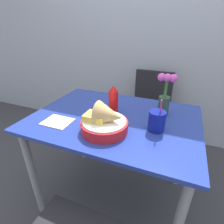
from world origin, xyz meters
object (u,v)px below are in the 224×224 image
food_basket (106,121)px  drink_cup (157,121)px  chair_far_window (150,105)px  flower_vase (165,96)px  ketchup_bottle (113,100)px

food_basket → drink_cup: size_ratio=1.33×
chair_far_window → drink_cup: (0.18, -0.87, 0.29)m
chair_far_window → flower_vase: flower_vase is taller
ketchup_bottle → chair_far_window: bearing=79.9°
ketchup_bottle → drink_cup: drink_cup is taller
food_basket → ketchup_bottle: (-0.05, 0.23, 0.03)m
drink_cup → flower_vase: bearing=87.4°
chair_far_window → ketchup_bottle: 0.84m
food_basket → drink_cup: bearing=24.4°
chair_far_window → flower_vase: (0.19, -0.66, 0.38)m
ketchup_bottle → flower_vase: size_ratio=0.70×
food_basket → ketchup_bottle: 0.24m
chair_far_window → ketchup_bottle: bearing=-100.1°
flower_vase → ketchup_bottle: bearing=-163.1°
drink_cup → flower_vase: flower_vase is taller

